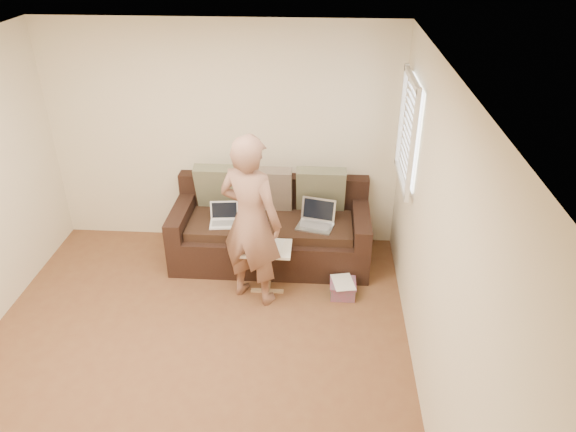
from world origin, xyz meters
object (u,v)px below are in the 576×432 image
object	(u,v)px
side_table	(267,270)
laptop_white	(224,225)
sofa	(271,226)
striped_box	(343,289)
drinking_glass	(251,237)
laptop_silver	(315,227)
person	(251,221)

from	to	relation	value
side_table	laptop_white	bearing A→B (deg)	136.37
sofa	striped_box	world-z (taller)	sofa
drinking_glass	laptop_white	bearing A→B (deg)	130.82
sofa	striped_box	bearing A→B (deg)	-38.75
sofa	laptop_silver	bearing A→B (deg)	-15.98
laptop_white	drinking_glass	size ratio (longest dim) A/B	2.60
person	side_table	size ratio (longest dim) A/B	3.23
sofa	side_table	distance (m)	0.66
laptop_white	striped_box	size ratio (longest dim) A/B	1.15
drinking_glass	person	bearing A→B (deg)	-81.11
laptop_silver	side_table	size ratio (longest dim) A/B	0.68
sofa	drinking_glass	distance (m)	0.62
laptop_silver	side_table	world-z (taller)	laptop_silver
person	drinking_glass	world-z (taller)	person
person	laptop_silver	bearing A→B (deg)	-112.92
side_table	drinking_glass	xyz separation A→B (m)	(-0.16, 0.08, 0.34)
laptop_silver	drinking_glass	world-z (taller)	drinking_glass
laptop_silver	striped_box	world-z (taller)	laptop_silver
person	sofa	bearing A→B (deg)	-75.52
person	striped_box	distance (m)	1.24
person	side_table	distance (m)	0.64
sofa	laptop_white	distance (m)	0.53
sofa	laptop_silver	size ratio (longest dim) A/B	5.76
laptop_white	drinking_glass	bearing A→B (deg)	-55.73
side_table	striped_box	xyz separation A→B (m)	(0.80, -0.01, -0.20)
sofa	person	world-z (taller)	person
person	striped_box	world-z (taller)	person
person	drinking_glass	distance (m)	0.33
sofa	striped_box	size ratio (longest dim) A/B	8.12
laptop_silver	person	bearing A→B (deg)	-122.76
sofa	striped_box	xyz separation A→B (m)	(0.81, -0.65, -0.34)
drinking_glass	striped_box	world-z (taller)	drinking_glass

